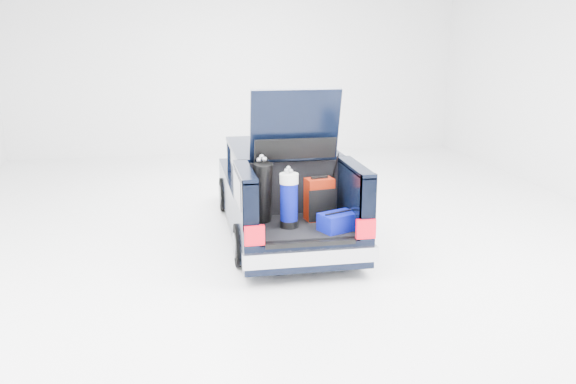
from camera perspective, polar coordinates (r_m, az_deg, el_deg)
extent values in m
plane|color=white|center=(10.14, -0.51, -3.81)|extent=(14.00, 14.00, 0.00)
cube|color=black|center=(10.61, -1.12, -0.14)|extent=(1.75, 3.00, 0.70)
cube|color=black|center=(12.14, -2.32, 1.29)|extent=(1.70, 0.30, 0.50)
cube|color=#ACACB4|center=(12.29, -2.41, 1.12)|extent=(1.72, 0.10, 0.22)
cube|color=black|center=(9.99, -0.67, 2.57)|extent=(1.55, 1.95, 0.54)
cube|color=black|center=(9.93, -0.68, 4.20)|extent=(1.62, 2.05, 0.06)
cube|color=black|center=(8.63, 1.20, -4.73)|extent=(1.75, 1.30, 0.40)
cube|color=black|center=(8.58, 1.18, -3.27)|extent=(1.32, 1.18, 0.05)
cube|color=black|center=(8.33, -4.00, -0.99)|extent=(0.20, 1.30, 0.85)
cube|color=black|center=(8.63, 6.27, -0.48)|extent=(0.20, 1.30, 0.85)
cube|color=black|center=(8.22, -4.06, 1.93)|extent=(0.20, 1.30, 0.06)
cube|color=black|center=(8.53, 6.35, 2.34)|extent=(0.20, 1.30, 0.06)
cube|color=black|center=(9.03, 0.44, 0.27)|extent=(1.36, 0.08, 0.84)
cube|color=#ACACB4|center=(8.00, 2.19, -6.13)|extent=(1.80, 0.12, 0.20)
cube|color=red|center=(7.79, -3.16, -4.08)|extent=(0.26, 0.07, 0.26)
cube|color=red|center=(8.10, 7.30, -3.44)|extent=(0.26, 0.07, 0.26)
cube|color=black|center=(7.97, 2.14, -4.87)|extent=(1.20, 0.06, 0.06)
cube|color=black|center=(8.67, 0.66, 6.34)|extent=(1.28, 0.33, 1.03)
cube|color=black|center=(8.69, 0.61, 7.29)|extent=(0.95, 0.17, 0.54)
cylinder|color=black|center=(11.33, -5.87, -0.23)|extent=(0.20, 0.62, 0.62)
cylinder|color=slate|center=(11.33, -5.87, -0.23)|extent=(0.23, 0.36, 0.36)
cylinder|color=black|center=(11.57, 2.25, 0.15)|extent=(0.20, 0.62, 0.62)
cylinder|color=slate|center=(11.57, 2.25, 0.15)|extent=(0.23, 0.36, 0.36)
cylinder|color=black|center=(8.67, -4.34, -4.97)|extent=(0.20, 0.62, 0.62)
cylinder|color=slate|center=(8.67, -4.34, -4.97)|extent=(0.23, 0.36, 0.36)
cylinder|color=black|center=(8.98, 6.16, -4.32)|extent=(0.20, 0.62, 0.62)
cylinder|color=slate|center=(8.98, 6.16, -4.32)|extent=(0.23, 0.36, 0.36)
cube|color=#731303|center=(8.75, 2.93, -0.67)|extent=(0.42, 0.30, 0.61)
cube|color=black|center=(8.67, 2.96, 1.38)|extent=(0.25, 0.09, 0.03)
cube|color=black|center=(8.66, 3.10, -1.26)|extent=(0.40, 0.08, 0.47)
cylinder|color=black|center=(8.61, -2.40, -0.06)|extent=(0.34, 0.41, 0.88)
cube|color=white|center=(8.71, -2.51, 0.32)|extent=(0.10, 0.04, 0.31)
sphere|color=#99999E|center=(8.52, -2.73, 3.01)|extent=(0.07, 0.07, 0.07)
sphere|color=#99999E|center=(8.47, -2.20, 3.10)|extent=(0.07, 0.07, 0.07)
cylinder|color=black|center=(8.48, 0.09, -2.96)|extent=(0.34, 0.34, 0.10)
cylinder|color=#050B7D|center=(8.39, 0.09, -0.90)|extent=(0.31, 0.31, 0.54)
cylinder|color=white|center=(8.31, 0.09, 1.27)|extent=(0.34, 0.34, 0.14)
sphere|color=#99999E|center=(8.31, 0.27, 1.97)|extent=(0.06, 0.06, 0.06)
sphere|color=#99999E|center=(8.31, 0.04, 2.26)|extent=(0.06, 0.06, 0.06)
cube|color=#050B7D|center=(8.36, 4.73, -2.77)|extent=(0.59, 0.50, 0.24)
cylinder|color=black|center=(8.32, 4.75, -1.91)|extent=(0.41, 0.19, 0.03)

